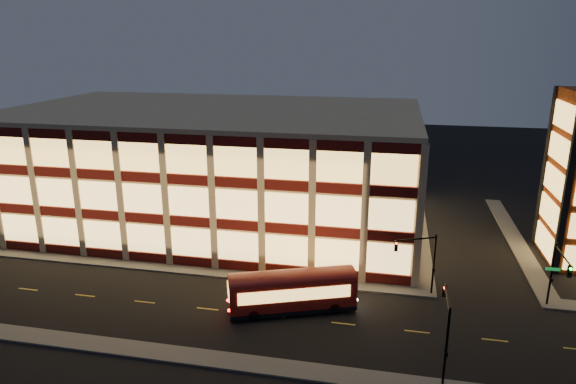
# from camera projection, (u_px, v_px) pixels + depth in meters

# --- Properties ---
(ground) EXTENTS (200.00, 200.00, 0.00)m
(ground) POSITION_uv_depth(u_px,v_px,m) (191.00, 275.00, 51.65)
(ground) COLOR black
(ground) RESTS_ON ground
(sidewalk_office_south) EXTENTS (54.00, 2.00, 0.15)m
(sidewalk_office_south) POSITION_uv_depth(u_px,v_px,m) (167.00, 268.00, 53.14)
(sidewalk_office_south) COLOR #514F4C
(sidewalk_office_south) RESTS_ON ground
(sidewalk_office_east) EXTENTS (2.00, 30.00, 0.15)m
(sidewalk_office_east) POSITION_uv_depth(u_px,v_px,m) (419.00, 231.00, 63.08)
(sidewalk_office_east) COLOR #514F4C
(sidewalk_office_east) RESTS_ON ground
(sidewalk_tower_west) EXTENTS (2.00, 30.00, 0.15)m
(sidewalk_tower_west) POSITION_uv_depth(u_px,v_px,m) (514.00, 238.00, 60.94)
(sidewalk_tower_west) COLOR #514F4C
(sidewalk_tower_west) RESTS_ON ground
(sidewalk_near) EXTENTS (100.00, 2.00, 0.15)m
(sidewalk_near) POSITION_uv_depth(u_px,v_px,m) (126.00, 348.00, 39.45)
(sidewalk_near) COLOR #514F4C
(sidewalk_near) RESTS_ON ground
(office_building) EXTENTS (50.45, 30.45, 14.50)m
(office_building) POSITION_uv_depth(u_px,v_px,m) (216.00, 165.00, 65.95)
(office_building) COLOR tan
(office_building) RESTS_ON ground
(traffic_signal_far) EXTENTS (3.79, 1.87, 6.00)m
(traffic_signal_far) POSITION_uv_depth(u_px,v_px,m) (420.00, 255.00, 46.36)
(traffic_signal_far) COLOR black
(traffic_signal_far) RESTS_ON ground
(traffic_signal_right) EXTENTS (1.20, 4.37, 6.00)m
(traffic_signal_right) POSITION_uv_depth(u_px,v_px,m) (558.00, 270.00, 43.36)
(traffic_signal_right) COLOR black
(traffic_signal_right) RESTS_ON ground
(traffic_signal_near) EXTENTS (0.32, 4.45, 6.00)m
(traffic_signal_near) POSITION_uv_depth(u_px,v_px,m) (446.00, 321.00, 35.54)
(traffic_signal_near) COLOR black
(traffic_signal_near) RESTS_ON ground
(trolley_bus) EXTENTS (11.21, 6.55, 3.72)m
(trolley_bus) POSITION_uv_depth(u_px,v_px,m) (292.00, 289.00, 44.49)
(trolley_bus) COLOR maroon
(trolley_bus) RESTS_ON ground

